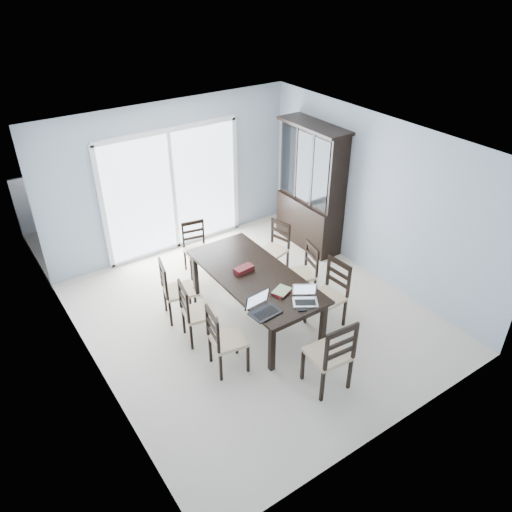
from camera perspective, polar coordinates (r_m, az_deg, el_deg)
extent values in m
plane|color=beige|center=(7.37, -0.14, -6.95)|extent=(5.00, 5.00, 0.00)
plane|color=white|center=(6.08, -0.18, 12.49)|extent=(5.00, 5.00, 0.00)
cube|color=#99A7B7|center=(8.60, -9.66, 8.72)|extent=(4.50, 0.02, 2.60)
cube|color=#99A7B7|center=(5.88, -18.68, -4.46)|extent=(0.02, 5.00, 2.60)
cube|color=#99A7B7|center=(7.97, 13.44, 6.36)|extent=(0.02, 5.00, 2.60)
cube|color=gray|center=(10.01, -11.48, 3.41)|extent=(4.50, 2.00, 0.10)
cube|color=#99999E|center=(10.61, -14.08, 8.35)|extent=(4.50, 0.06, 1.10)
cube|color=black|center=(6.93, -0.15, -2.24)|extent=(1.00, 2.20, 0.04)
cube|color=black|center=(6.97, -0.15, -2.65)|extent=(0.88, 2.08, 0.10)
cube|color=black|center=(6.34, 1.82, -10.54)|extent=(0.07, 0.07, 0.69)
cube|color=black|center=(6.75, 7.66, -7.74)|extent=(0.07, 0.07, 0.69)
cube|color=black|center=(7.69, -6.94, -2.14)|extent=(0.07, 0.07, 0.69)
cube|color=black|center=(8.04, -1.67, -0.26)|extent=(0.07, 0.07, 0.69)
cube|color=black|center=(9.00, 6.00, 3.91)|extent=(0.45, 1.30, 0.85)
cube|color=black|center=(8.57, 6.56, 10.32)|extent=(0.38, 1.30, 1.30)
cube|color=black|center=(8.33, 6.69, 14.61)|extent=(0.50, 1.38, 0.05)
cube|color=black|center=(8.16, 7.41, 9.13)|extent=(0.02, 0.36, 1.18)
cube|color=black|center=(8.45, 5.53, 10.07)|extent=(0.02, 0.36, 1.18)
cube|color=black|center=(8.75, 3.77, 10.94)|extent=(0.02, 0.36, 1.18)
cube|color=silver|center=(8.68, -9.46, 7.17)|extent=(2.40, 0.02, 2.10)
cube|color=white|center=(8.28, -10.08, 13.99)|extent=(2.52, 0.05, 0.08)
cube|color=white|center=(8.67, -9.41, 7.13)|extent=(0.06, 0.05, 2.10)
cube|color=white|center=(9.14, -8.86, 1.29)|extent=(2.52, 0.05, 0.05)
cube|color=black|center=(6.56, -5.25, -10.56)|extent=(0.04, 0.04, 0.42)
cube|color=black|center=(6.31, -4.05, -12.63)|extent=(0.04, 0.04, 0.42)
cube|color=black|center=(6.65, -2.24, -9.69)|extent=(0.04, 0.04, 0.42)
cube|color=black|center=(6.40, -0.92, -11.68)|extent=(0.04, 0.04, 0.42)
cube|color=beige|center=(6.32, -3.18, -9.58)|extent=(0.47, 0.47, 0.05)
cube|color=black|center=(7.03, -8.27, -7.41)|extent=(0.04, 0.04, 0.41)
cube|color=black|center=(6.77, -7.39, -9.20)|extent=(0.04, 0.04, 0.41)
cube|color=black|center=(7.11, -5.47, -6.72)|extent=(0.04, 0.04, 0.41)
cube|color=black|center=(6.84, -4.49, -8.46)|extent=(0.04, 0.04, 0.41)
cube|color=beige|center=(6.79, -6.52, -6.46)|extent=(0.47, 0.47, 0.05)
cube|color=black|center=(7.48, -10.34, -4.89)|extent=(0.04, 0.04, 0.42)
cube|color=black|center=(7.18, -9.74, -6.55)|extent=(0.04, 0.04, 0.42)
cube|color=black|center=(7.52, -7.60, -4.34)|extent=(0.04, 0.04, 0.42)
cube|color=black|center=(7.24, -6.89, -5.96)|extent=(0.04, 0.04, 0.42)
cube|color=beige|center=(7.21, -8.79, -3.95)|extent=(0.49, 0.49, 0.05)
cube|color=black|center=(7.19, 10.08, -6.43)|extent=(0.04, 0.04, 0.44)
cube|color=black|center=(7.39, 7.87, -5.01)|extent=(0.04, 0.04, 0.44)
cube|color=black|center=(6.96, 7.90, -7.70)|extent=(0.04, 0.04, 0.44)
cube|color=black|center=(7.17, 5.69, -6.20)|extent=(0.04, 0.04, 0.44)
cube|color=beige|center=(7.03, 8.03, -4.75)|extent=(0.46, 0.46, 0.05)
cube|color=black|center=(7.60, 6.70, -3.95)|extent=(0.04, 0.04, 0.40)
cube|color=black|center=(7.85, 5.51, -2.56)|extent=(0.04, 0.04, 0.40)
cube|color=black|center=(7.46, 4.30, -4.55)|extent=(0.04, 0.04, 0.40)
cube|color=black|center=(7.72, 3.17, -3.12)|extent=(0.04, 0.04, 0.40)
cube|color=beige|center=(7.53, 5.00, -2.15)|extent=(0.46, 0.46, 0.05)
cube|color=black|center=(8.25, 3.63, -0.64)|extent=(0.04, 0.04, 0.39)
cube|color=black|center=(8.42, 1.76, 0.17)|extent=(0.04, 0.04, 0.39)
cube|color=black|center=(8.01, 2.14, -1.65)|extent=(0.04, 0.04, 0.39)
cube|color=black|center=(8.20, 0.25, -0.80)|extent=(0.04, 0.04, 0.39)
cube|color=beige|center=(8.10, 1.97, 0.58)|extent=(0.47, 0.47, 0.05)
cube|color=black|center=(6.09, 7.57, -14.57)|extent=(0.04, 0.04, 0.46)
cube|color=black|center=(6.29, 10.64, -13.12)|extent=(0.04, 0.04, 0.46)
cube|color=black|center=(6.32, 5.36, -12.30)|extent=(0.04, 0.04, 0.46)
cube|color=black|center=(6.51, 8.38, -10.99)|extent=(0.04, 0.04, 0.46)
cube|color=beige|center=(6.12, 8.17, -11.01)|extent=(0.48, 0.48, 0.05)
cube|color=black|center=(8.44, -5.87, 0.09)|extent=(0.04, 0.04, 0.39)
cube|color=black|center=(8.36, -8.10, -0.41)|extent=(0.04, 0.04, 0.39)
cube|color=black|center=(8.16, -5.10, -1.08)|extent=(0.04, 0.04, 0.39)
cube|color=black|center=(8.08, -7.40, -1.60)|extent=(0.04, 0.04, 0.39)
cube|color=beige|center=(8.15, -6.71, 0.54)|extent=(0.44, 0.44, 0.05)
cube|color=black|center=(6.22, 1.05, -6.51)|extent=(0.39, 0.29, 0.02)
cube|color=silver|center=(6.14, 1.06, -5.57)|extent=(0.33, 0.07, 0.20)
cube|color=silver|center=(6.42, 5.64, -5.29)|extent=(0.39, 0.36, 0.02)
cube|color=silver|center=(6.35, 5.69, -4.50)|extent=(0.26, 0.18, 0.17)
cube|color=maroon|center=(6.57, 2.89, -4.12)|extent=(0.26, 0.22, 0.03)
cube|color=gold|center=(6.56, 2.96, -3.95)|extent=(0.29, 0.26, 0.01)
cube|color=black|center=(6.30, 5.31, -6.14)|extent=(0.13, 0.10, 0.01)
cube|color=#450D16|center=(6.97, -1.40, -1.51)|extent=(0.29, 0.17, 0.07)
cube|color=brown|center=(9.85, -13.67, 6.08)|extent=(2.08, 1.90, 0.96)
cube|color=#989898|center=(9.65, -14.05, 8.80)|extent=(2.14, 1.96, 0.06)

